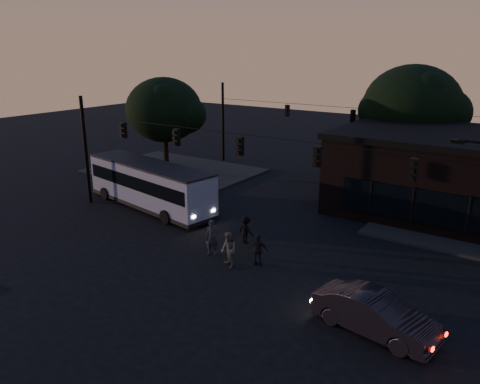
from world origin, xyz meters
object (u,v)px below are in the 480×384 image
Objects in this scene: car at (375,314)px; pedestrian_d at (246,230)px; pedestrian_a at (212,238)px; building at (459,175)px; bus at (149,183)px; pedestrian_c at (258,250)px; pedestrian_b at (229,250)px.

car is 9.99m from pedestrian_d.
car is 2.52× the size of pedestrian_a.
building is 9.76× the size of pedestrian_d.
building is 20.45m from bus.
car is 2.94× the size of pedestrian_c.
bus is 6.88× the size of pedestrian_c.
pedestrian_d is (8.87, -1.41, -0.96)m from bus.
pedestrian_d is (-8.94, 4.46, -0.01)m from car.
car is (17.81, -5.87, -0.95)m from bus.
pedestrian_b is (-7.96, 1.45, 0.11)m from car.
pedestrian_c is (1.12, 0.99, -0.09)m from pedestrian_b.
pedestrian_c is at bearing -13.94° from pedestrian_a.
building is at bearing 39.95° from bus.
pedestrian_a reaches higher than pedestrian_d.
pedestrian_a is at bearing 86.59° from car.
pedestrian_d is (-8.73, -11.80, -1.92)m from building.
pedestrian_a reaches higher than car.
pedestrian_d is at bearing 55.10° from pedestrian_a.
building reaches higher than pedestrian_c.
car is at bearing 163.87° from pedestrian_d.
bus is 2.34× the size of car.
pedestrian_d is at bearing -61.16° from pedestrian_c.
pedestrian_a is (-9.32, -14.12, -1.75)m from building.
bus is 11.53m from pedestrian_c.
bus reaches higher than car.
building is 3.17× the size of car.
car is (0.21, -16.25, -1.91)m from building.
bus is at bearing -149.45° from building.
pedestrian_a is at bearing -14.92° from bus.
pedestrian_b is (9.85, -4.42, -0.84)m from bus.
pedestrian_c is 2.91m from pedestrian_d.
pedestrian_d is (0.60, 2.33, -0.17)m from pedestrian_a.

